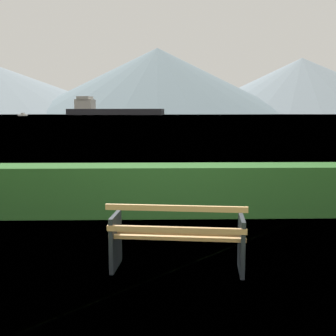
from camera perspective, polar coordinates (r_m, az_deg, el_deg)
name	(u,v)px	position (r m, az deg, el deg)	size (l,w,h in m)	color
ground_plane	(178,269)	(5.23, 1.33, -13.71)	(1400.00, 1400.00, 0.00)	olive
water_surface	(158,115)	(313.11, -1.43, 7.32)	(620.00, 620.00, 0.00)	slate
park_bench	(177,237)	(5.04, 1.29, -9.46)	(1.67, 0.76, 0.87)	tan
hedge_row	(170,190)	(7.78, 0.35, -3.01)	(8.52, 0.82, 0.93)	#285B23
cargo_ship_large	(107,110)	(316.62, -8.34, 7.95)	(74.05, 26.96, 13.87)	#232328
fishing_boat_near	(23,115)	(232.70, -19.37, 6.92)	(5.35, 3.44, 1.68)	silver
distant_hills	(139,85)	(562.88, -4.00, 11.32)	(781.26, 385.62, 83.15)	gray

